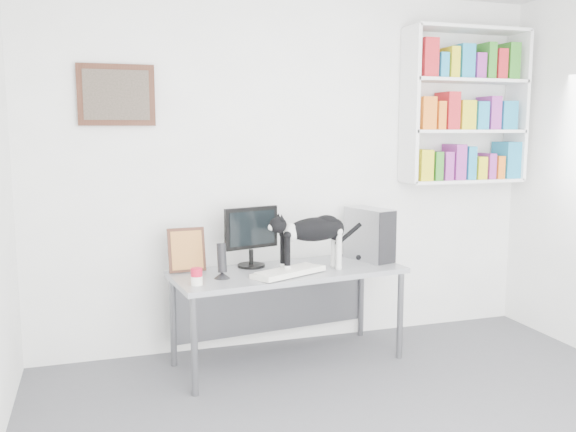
% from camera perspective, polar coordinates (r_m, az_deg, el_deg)
% --- Properties ---
extents(room, '(4.01, 4.01, 2.70)m').
position_cam_1_polar(room, '(2.88, 13.12, 1.58)').
color(room, '#4F4F54').
rests_on(room, ground).
extents(bookshelf, '(1.03, 0.28, 1.24)m').
position_cam_1_polar(bookshelf, '(5.18, 16.23, 9.84)').
color(bookshelf, white).
rests_on(bookshelf, room).
extents(wall_art, '(0.52, 0.04, 0.42)m').
position_cam_1_polar(wall_art, '(4.44, -15.76, 10.84)').
color(wall_art, '#412214').
rests_on(wall_art, room).
extents(desk, '(1.70, 0.82, 0.68)m').
position_cam_1_polar(desk, '(4.42, 0.04, -9.34)').
color(desk, gray).
rests_on(desk, room).
extents(monitor, '(0.46, 0.30, 0.45)m').
position_cam_1_polar(monitor, '(4.38, -3.48, -1.92)').
color(monitor, black).
rests_on(monitor, desk).
extents(keyboard, '(0.56, 0.40, 0.04)m').
position_cam_1_polar(keyboard, '(4.17, 0.03, -5.26)').
color(keyboard, white).
rests_on(keyboard, desk).
extents(pc_tower, '(0.28, 0.43, 0.40)m').
position_cam_1_polar(pc_tower, '(4.65, 7.61, -1.70)').
color(pc_tower, '#ADAEB2').
rests_on(pc_tower, desk).
extents(speaker, '(0.12, 0.12, 0.25)m').
position_cam_1_polar(speaker, '(4.08, -6.21, -4.13)').
color(speaker, black).
rests_on(speaker, desk).
extents(leaning_print, '(0.26, 0.11, 0.32)m').
position_cam_1_polar(leaning_print, '(4.30, -9.47, -3.07)').
color(leaning_print, '#412214').
rests_on(leaning_print, desk).
extents(soup_can, '(0.09, 0.09, 0.11)m').
position_cam_1_polar(soup_can, '(3.95, -8.55, -5.62)').
color(soup_can, red).
rests_on(soup_can, desk).
extents(cat, '(0.66, 0.23, 0.40)m').
position_cam_1_polar(cat, '(4.26, 2.39, -2.54)').
color(cat, black).
rests_on(cat, desk).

